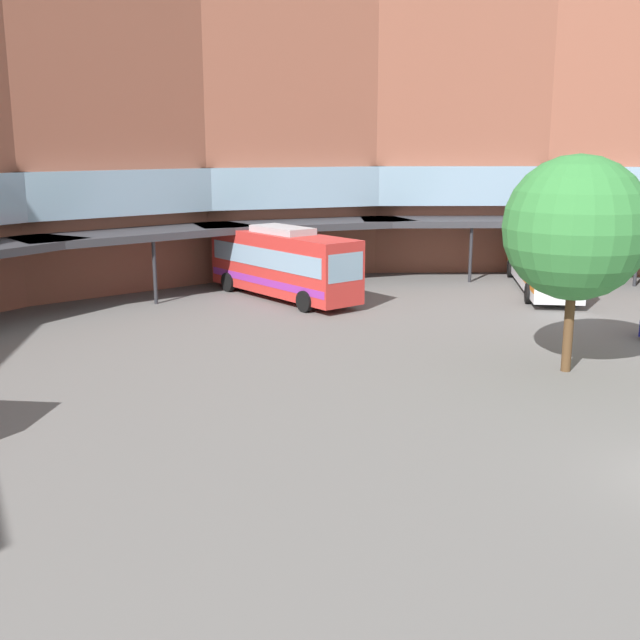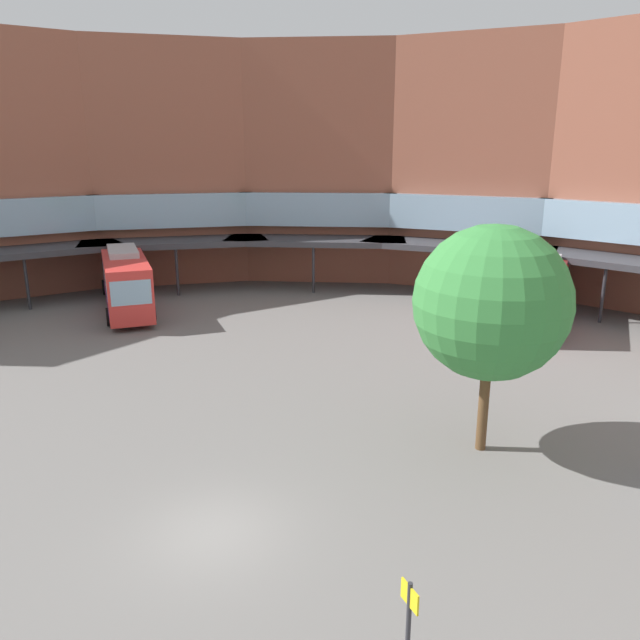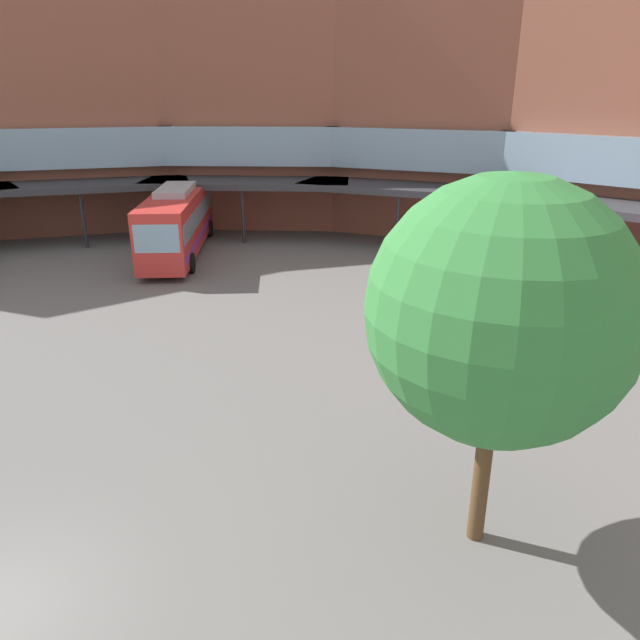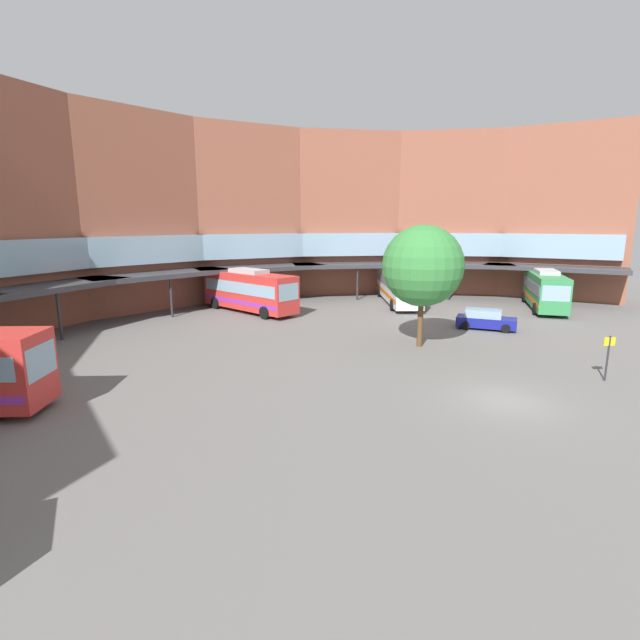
{
  "view_description": "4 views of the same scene",
  "coord_description": "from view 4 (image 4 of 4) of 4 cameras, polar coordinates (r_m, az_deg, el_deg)",
  "views": [
    {
      "loc": [
        -18.98,
        -7.55,
        8.32
      ],
      "look_at": [
        -1.99,
        13.06,
        2.24
      ],
      "focal_mm": 43.43,
      "sensor_mm": 36.0,
      "label": 1
    },
    {
      "loc": [
        8.87,
        -12.55,
        10.48
      ],
      "look_at": [
        -2.44,
        12.75,
        2.61
      ],
      "focal_mm": 34.85,
      "sensor_mm": 36.0,
      "label": 2
    },
    {
      "loc": [
        10.44,
        -2.31,
        9.4
      ],
      "look_at": [
        -2.12,
        12.02,
        1.99
      ],
      "focal_mm": 33.86,
      "sensor_mm": 36.0,
      "label": 3
    },
    {
      "loc": [
        -21.07,
        -7.5,
        8.18
      ],
      "look_at": [
        2.68,
        14.17,
        1.44
      ],
      "focal_mm": 26.39,
      "sensor_mm": 36.0,
      "label": 4
    }
  ],
  "objects": [
    {
      "name": "bus_4",
      "position": [
        49.54,
        25.6,
        3.39
      ],
      "size": [
        10.44,
        6.9,
        3.75
      ],
      "rotation": [
        0.0,
        0.0,
        3.61
      ],
      "color": "#338C4C",
      "rests_on": "ground"
    },
    {
      "name": "ground_plane",
      "position": [
        23.81,
        21.62,
        -9.12
      ],
      "size": [
        121.7,
        121.7,
        0.0
      ],
      "primitive_type": "plane",
      "color": "slate"
    },
    {
      "name": "parked_car",
      "position": [
        38.61,
        19.42,
        0.04
      ],
      "size": [
        3.2,
        4.75,
        1.53
      ],
      "rotation": [
        0.0,
        0.0,
        5.06
      ],
      "color": "navy",
      "rests_on": "ground"
    },
    {
      "name": "bus_2",
      "position": [
        48.5,
        9.47,
        4.32
      ],
      "size": [
        10.8,
        10.4,
        3.88
      ],
      "rotation": [
        0.0,
        0.0,
        3.9
      ],
      "color": "white",
      "rests_on": "ground"
    },
    {
      "name": "plaza_tree",
      "position": [
        31.3,
        12.35,
        6.41
      ],
      "size": [
        5.27,
        5.27,
        8.01
      ],
      "color": "brown",
      "rests_on": "ground"
    },
    {
      "name": "bus_1",
      "position": [
        43.68,
        -8.57,
        3.58
      ],
      "size": [
        2.95,
        10.65,
        3.97
      ],
      "rotation": [
        0.0,
        0.0,
        4.7
      ],
      "color": "red",
      "rests_on": "ground"
    },
    {
      "name": "stop_sign_post",
      "position": [
        28.64,
        31.56,
        -3.46
      ],
      "size": [
        0.47,
        0.43,
        2.42
      ],
      "color": "#2D2D33",
      "rests_on": "ground"
    },
    {
      "name": "station_building",
      "position": [
        37.71,
        -13.96,
        11.95
      ],
      "size": [
        78.65,
        38.64,
        17.83
      ],
      "color": "#93543F",
      "rests_on": "ground"
    }
  ]
}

